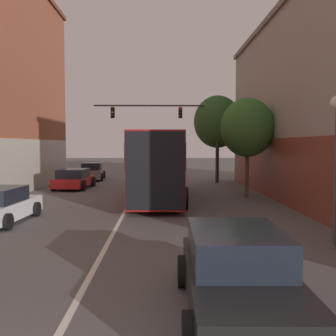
{
  "coord_description": "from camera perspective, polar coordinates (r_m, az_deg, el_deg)",
  "views": [
    {
      "loc": [
        1.56,
        -3.1,
        2.89
      ],
      "look_at": [
        1.88,
        15.2,
        1.78
      ],
      "focal_mm": 42.0,
      "sensor_mm": 36.0,
      "label": 1
    }
  ],
  "objects": [
    {
      "name": "street_tree_far",
      "position": [
        30.23,
        7.2,
        6.66
      ],
      "size": [
        3.6,
        3.24,
        6.58
      ],
      "color": "#3D2D1E",
      "rests_on": "ground_plane"
    },
    {
      "name": "parked_car_left_mid",
      "position": [
        15.76,
        -23.23,
        -5.1
      ],
      "size": [
        2.08,
        4.25,
        1.32
      ],
      "rotation": [
        0.0,
        0.0,
        1.51
      ],
      "color": "silver",
      "rests_on": "ground_plane"
    },
    {
      "name": "parked_car_left_near",
      "position": [
        26.32,
        -13.5,
        -1.58
      ],
      "size": [
        2.33,
        4.23,
        1.3
      ],
      "rotation": [
        0.0,
        0.0,
        1.5
      ],
      "color": "red",
      "rests_on": "ground_plane"
    },
    {
      "name": "hatchback_foreground",
      "position": [
        7.02,
        10.1,
        -15.03
      ],
      "size": [
        2.05,
        4.33,
        1.42
      ],
      "rotation": [
        0.0,
        0.0,
        1.55
      ],
      "color": "black",
      "rests_on": "ground_plane"
    },
    {
      "name": "street_lamp",
      "position": [
        11.66,
        23.25,
        2.65
      ],
      "size": [
        0.38,
        0.38,
        4.21
      ],
      "color": "#47474C",
      "rests_on": "ground_plane"
    },
    {
      "name": "parked_car_left_far",
      "position": [
        32.61,
        -10.92,
        -0.51
      ],
      "size": [
        2.14,
        4.49,
        1.41
      ],
      "rotation": [
        0.0,
        0.0,
        1.65
      ],
      "color": "slate",
      "rests_on": "ground_plane"
    },
    {
      "name": "lane_center_line",
      "position": [
        18.37,
        -5.9,
        -5.6
      ],
      "size": [
        0.14,
        41.95,
        0.01
      ],
      "color": "silver",
      "rests_on": "ground_plane"
    },
    {
      "name": "traffic_signal_gantry",
      "position": [
        29.1,
        1.55,
        6.51
      ],
      "size": [
        9.13,
        0.36,
        6.03
      ],
      "color": "#333338",
      "rests_on": "ground_plane"
    },
    {
      "name": "street_tree_near",
      "position": [
        21.73,
        11.46,
        5.75
      ],
      "size": [
        2.9,
        2.61,
        5.39
      ],
      "color": "brown",
      "rests_on": "ground_plane"
    },
    {
      "name": "bus",
      "position": [
        20.49,
        -1.34,
        0.81
      ],
      "size": [
        2.93,
        10.36,
        3.47
      ],
      "rotation": [
        0.0,
        0.0,
        1.55
      ],
      "color": "maroon",
      "rests_on": "ground_plane"
    }
  ]
}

